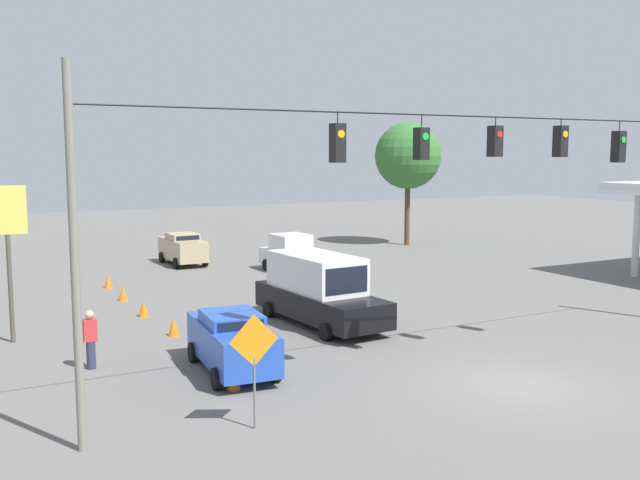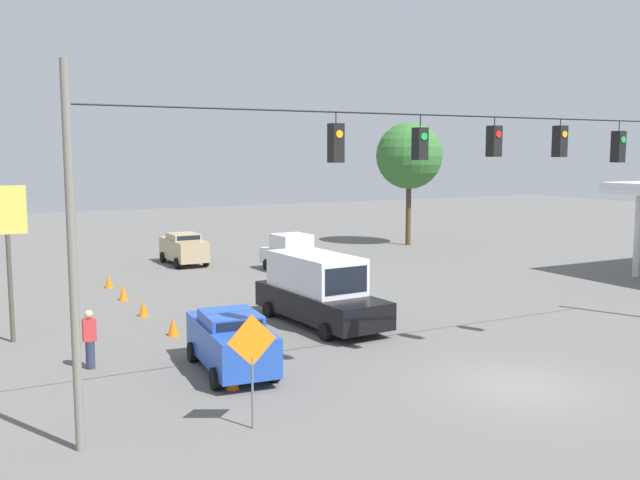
{
  "view_description": "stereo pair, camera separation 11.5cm",
  "coord_description": "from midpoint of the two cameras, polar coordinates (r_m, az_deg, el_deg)",
  "views": [
    {
      "loc": [
        14.56,
        14.78,
        6.69
      ],
      "look_at": [
        0.36,
        -11.5,
        3.03
      ],
      "focal_mm": 40.0,
      "sensor_mm": 36.0,
      "label": 1
    },
    {
      "loc": [
        14.46,
        14.84,
        6.69
      ],
      "look_at": [
        0.36,
        -11.5,
        3.03
      ],
      "focal_mm": 40.0,
      "sensor_mm": 36.0,
      "label": 2
    }
  ],
  "objects": [
    {
      "name": "ground_plane",
      "position": [
        21.79,
        15.74,
        -11.16
      ],
      "size": [
        140.0,
        140.0,
        0.0
      ],
      "primitive_type": "plane",
      "color": "#605E5B"
    },
    {
      "name": "overhead_signal_span",
      "position": [
        21.76,
        13.85,
        3.86
      ],
      "size": [
        24.12,
        0.38,
        8.69
      ],
      "color": "slate",
      "rests_on": "ground_plane"
    },
    {
      "name": "pickup_truck_white_oncoming_deep",
      "position": [
        39.96,
        -1.87,
        -1.23
      ],
      "size": [
        2.47,
        5.47,
        2.12
      ],
      "color": "silver",
      "rests_on": "ground_plane"
    },
    {
      "name": "sedan_blue_parked_shoulder",
      "position": [
        22.21,
        -6.99,
        -8.0
      ],
      "size": [
        2.31,
        4.66,
        1.85
      ],
      "color": "#234CB2",
      "rests_on": "ground_plane"
    },
    {
      "name": "sedan_tan_withflow_deep",
      "position": [
        43.65,
        -10.77,
        -0.65
      ],
      "size": [
        2.06,
        4.25,
        1.88
      ],
      "color": "tan",
      "rests_on": "ground_plane"
    },
    {
      "name": "box_truck_black_withflow_mid",
      "position": [
        27.99,
        -0.01,
        -4.0
      ],
      "size": [
        2.85,
        6.81,
        2.73
      ],
      "color": "black",
      "rests_on": "ground_plane"
    },
    {
      "name": "traffic_cone_nearest",
      "position": [
        20.78,
        -6.88,
        -10.84
      ],
      "size": [
        0.42,
        0.42,
        0.69
      ],
      "primitive_type": "cone",
      "color": "orange",
      "rests_on": "ground_plane"
    },
    {
      "name": "traffic_cone_second",
      "position": [
        23.93,
        -9.88,
        -8.5
      ],
      "size": [
        0.42,
        0.42,
        0.69
      ],
      "primitive_type": "cone",
      "color": "orange",
      "rests_on": "ground_plane"
    },
    {
      "name": "traffic_cone_third",
      "position": [
        26.9,
        -11.54,
        -6.8
      ],
      "size": [
        0.42,
        0.42,
        0.69
      ],
      "primitive_type": "cone",
      "color": "orange",
      "rests_on": "ground_plane"
    },
    {
      "name": "traffic_cone_fourth",
      "position": [
        30.27,
        -13.83,
        -5.31
      ],
      "size": [
        0.42,
        0.42,
        0.69
      ],
      "primitive_type": "cone",
      "color": "orange",
      "rests_on": "ground_plane"
    },
    {
      "name": "traffic_cone_fifth",
      "position": [
        33.73,
        -15.37,
        -4.11
      ],
      "size": [
        0.42,
        0.42,
        0.69
      ],
      "primitive_type": "cone",
      "color": "orange",
      "rests_on": "ground_plane"
    },
    {
      "name": "traffic_cone_farthest",
      "position": [
        37.04,
        -16.44,
        -3.16
      ],
      "size": [
        0.42,
        0.42,
        0.69
      ],
      "primitive_type": "cone",
      "color": "orange",
      "rests_on": "ground_plane"
    },
    {
      "name": "work_zone_sign",
      "position": [
        17.44,
        -5.28,
        -8.69
      ],
      "size": [
        1.27,
        0.06,
        2.84
      ],
      "color": "slate",
      "rests_on": "ground_plane"
    },
    {
      "name": "pedestrian",
      "position": [
        23.44,
        -17.81,
        -7.53
      ],
      "size": [
        0.4,
        0.28,
        1.86
      ],
      "color": "#2D334C",
      "rests_on": "ground_plane"
    },
    {
      "name": "tree_horizon_left",
      "position": [
        52.08,
        7.22,
        6.68
      ],
      "size": [
        4.79,
        4.79,
        8.88
      ],
      "color": "#4C3823",
      "rests_on": "ground_plane"
    }
  ]
}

